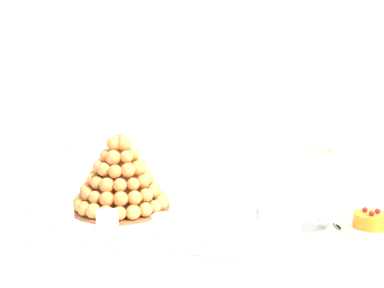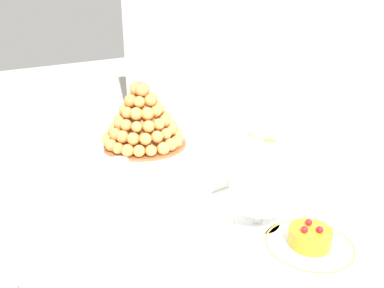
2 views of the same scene
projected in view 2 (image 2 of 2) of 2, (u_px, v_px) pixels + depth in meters
name	position (u px, v px, depth m)	size (l,w,h in m)	color
buffet_table	(168.00, 189.00, 1.23)	(1.35, 0.92, 0.78)	brown
serving_tray	(141.00, 152.00, 1.25)	(0.68, 0.43, 0.02)	white
croquembouche	(142.00, 119.00, 1.26)	(0.27, 0.27, 0.24)	brown
dessert_cup_left	(64.00, 131.00, 1.35)	(0.05, 0.05, 0.05)	silver
dessert_cup_mid_left	(79.00, 143.00, 1.25)	(0.06, 0.06, 0.05)	silver
dessert_cup_centre	(95.00, 154.00, 1.16)	(0.05, 0.05, 0.06)	silver
dessert_cup_mid_right	(119.00, 170.00, 1.06)	(0.05, 0.05, 0.05)	silver
dessert_cup_right	(138.00, 187.00, 0.97)	(0.05, 0.05, 0.06)	silver
creme_brulee_ramekin	(105.00, 127.00, 1.42)	(0.10, 0.10, 0.02)	white
macaron_goblet	(261.00, 173.00, 0.83)	(0.13, 0.13, 0.21)	white
fruit_tart_plate	(309.00, 241.00, 0.80)	(0.18, 0.18, 0.05)	white
wine_glass	(157.00, 89.00, 1.52)	(0.07, 0.07, 0.17)	silver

